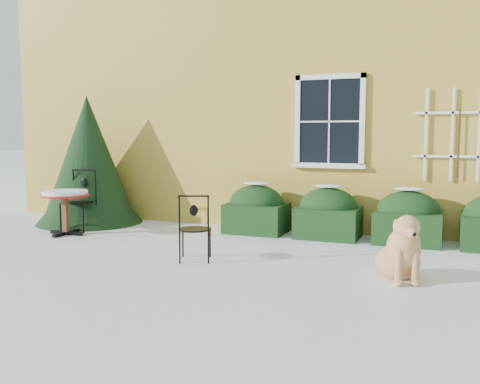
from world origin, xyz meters
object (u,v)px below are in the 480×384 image
at_px(patio_chair_near, 195,228).
at_px(bistro_table, 65,198).
at_px(evergreen_shrub, 89,172).
at_px(patio_chair_far, 80,200).
at_px(dog, 402,253).

bearing_deg(patio_chair_near, bistro_table, -38.58).
bearing_deg(bistro_table, evergreen_shrub, 108.87).
bearing_deg(patio_chair_far, bistro_table, -88.28).
distance_m(patio_chair_far, dog, 5.97).
distance_m(patio_chair_near, patio_chair_far, 3.35).
bearing_deg(dog, patio_chair_near, 157.34).
xyz_separation_m(bistro_table, dog, (5.73, -0.88, -0.31)).
xyz_separation_m(evergreen_shrub, patio_chair_far, (0.34, -0.73, -0.45)).
relative_size(evergreen_shrub, bistro_table, 2.99).
height_order(evergreen_shrub, bistro_table, evergreen_shrub).
distance_m(evergreen_shrub, patio_chair_near, 4.03).
bearing_deg(patio_chair_near, dog, 159.00).
xyz_separation_m(patio_chair_near, dog, (2.76, 0.03, -0.13)).
relative_size(bistro_table, patio_chair_near, 0.89).
bearing_deg(dog, evergreen_shrub, 137.95).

